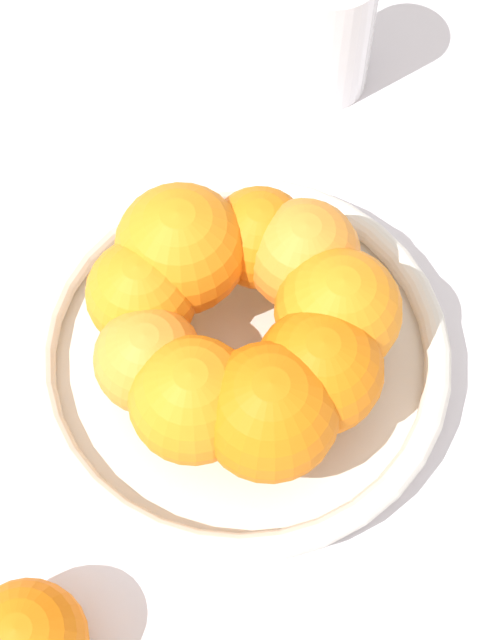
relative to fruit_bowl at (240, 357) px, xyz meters
The scene contains 4 objects.
ground_plane 0.02m from the fruit_bowl, ahead, with size 4.00×4.00×0.00m, color silver.
fruit_bowl is the anchor object (origin of this frame).
orange_pile 0.05m from the fruit_bowl, 137.45° to the left, with size 0.19×0.19×0.08m.
drinking_glass 0.25m from the fruit_bowl, 93.39° to the right, with size 0.06×0.06×0.11m, color white.
Camera 1 is at (-0.06, 0.29, 0.64)m, focal length 60.00 mm.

